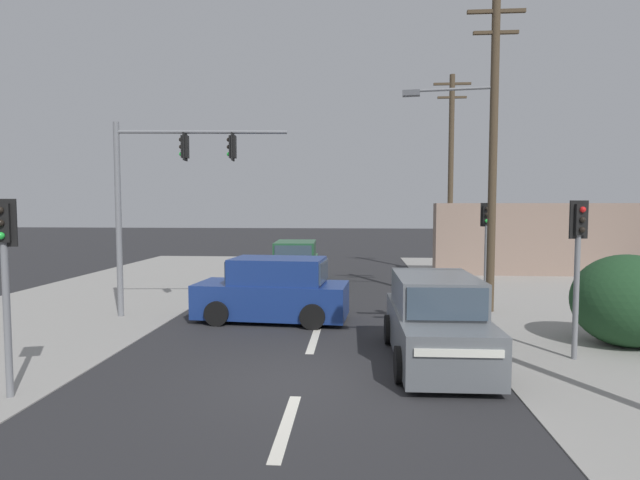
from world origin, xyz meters
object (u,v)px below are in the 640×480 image
(utility_pole_midground_right, at_px, (489,146))
(suv_oncoming_near, at_px, (436,321))
(utility_pole_background_right, at_px, (451,171))
(pedestal_signal_right_kerb, at_px, (578,252))
(suv_oncoming_mid, at_px, (274,291))
(pedestal_signal_left_kerb, at_px, (5,264))
(pedestal_signal_far_median, at_px, (486,235))
(suv_crossing_left, at_px, (296,264))
(traffic_signal_mast, at_px, (160,183))

(utility_pole_midground_right, height_order, suv_oncoming_near, utility_pole_midground_right)
(utility_pole_background_right, bearing_deg, pedestal_signal_right_kerb, -88.93)
(suv_oncoming_mid, xyz_separation_m, suv_oncoming_near, (4.25, -3.64, 0.00))
(pedestal_signal_left_kerb, relative_size, pedestal_signal_far_median, 1.00)
(pedestal_signal_right_kerb, distance_m, pedestal_signal_far_median, 6.83)
(utility_pole_background_right, xyz_separation_m, suv_crossing_left, (-7.33, -3.14, -4.29))
(pedestal_signal_right_kerb, distance_m, suv_oncoming_near, 3.47)
(suv_oncoming_mid, bearing_deg, traffic_signal_mast, 175.76)
(suv_oncoming_near, bearing_deg, pedestal_signal_left_kerb, -160.67)
(pedestal_signal_far_median, xyz_separation_m, suv_oncoming_near, (-2.86, -7.09, -1.53))
(traffic_signal_mast, bearing_deg, suv_oncoming_mid, -4.24)
(pedestal_signal_right_kerb, xyz_separation_m, suv_crossing_left, (-7.58, 10.69, -1.53))
(utility_pole_midground_right, xyz_separation_m, suv_crossing_left, (-6.92, 5.56, -4.48))
(utility_pole_background_right, distance_m, traffic_signal_mast, 14.78)
(traffic_signal_mast, distance_m, suv_crossing_left, 8.45)
(pedestal_signal_left_kerb, bearing_deg, suv_oncoming_mid, 60.17)
(traffic_signal_mast, height_order, pedestal_signal_left_kerb, traffic_signal_mast)
(utility_pole_midground_right, bearing_deg, suv_oncoming_near, -114.32)
(pedestal_signal_right_kerb, relative_size, suv_crossing_left, 0.77)
(pedestal_signal_left_kerb, xyz_separation_m, suv_oncoming_mid, (3.69, 6.43, -1.53))
(utility_pole_midground_right, xyz_separation_m, pedestal_signal_right_kerb, (0.66, -5.13, -2.95))
(suv_oncoming_mid, relative_size, suv_crossing_left, 1.01)
(traffic_signal_mast, xyz_separation_m, pedestal_signal_left_kerb, (-0.14, -6.69, -1.73))
(utility_pole_midground_right, distance_m, traffic_signal_mast, 10.42)
(utility_pole_midground_right, bearing_deg, pedestal_signal_far_median, 76.21)
(utility_pole_midground_right, relative_size, pedestal_signal_far_median, 2.81)
(utility_pole_background_right, bearing_deg, pedestal_signal_far_median, -89.91)
(pedestal_signal_left_kerb, bearing_deg, traffic_signal_mast, 88.82)
(pedestal_signal_left_kerb, bearing_deg, utility_pole_background_right, 57.46)
(traffic_signal_mast, relative_size, suv_crossing_left, 1.30)
(pedestal_signal_left_kerb, relative_size, suv_oncoming_mid, 0.76)
(suv_oncoming_near, bearing_deg, pedestal_signal_right_kerb, 5.01)
(utility_pole_background_right, relative_size, pedestal_signal_right_kerb, 2.77)
(pedestal_signal_far_median, height_order, suv_oncoming_near, pedestal_signal_far_median)
(pedestal_signal_left_kerb, xyz_separation_m, pedestal_signal_far_median, (10.79, 9.88, 0.00))
(suv_crossing_left, bearing_deg, suv_oncoming_near, -67.77)
(pedestal_signal_far_median, distance_m, suv_oncoming_near, 7.80)
(pedestal_signal_right_kerb, distance_m, suv_crossing_left, 13.20)
(suv_oncoming_mid, height_order, suv_oncoming_near, same)
(traffic_signal_mast, xyz_separation_m, suv_oncoming_near, (7.80, -3.91, -3.26))
(utility_pole_background_right, bearing_deg, traffic_signal_mast, -136.21)
(pedestal_signal_left_kerb, bearing_deg, suv_oncoming_near, 19.33)
(pedestal_signal_far_median, bearing_deg, pedestal_signal_right_kerb, -87.93)
(utility_pole_midground_right, height_order, pedestal_signal_left_kerb, utility_pole_midground_right)
(pedestal_signal_far_median, bearing_deg, utility_pole_midground_right, -103.79)
(utility_pole_midground_right, relative_size, suv_oncoming_near, 2.19)
(utility_pole_background_right, height_order, suv_oncoming_mid, utility_pole_background_right)
(utility_pole_background_right, height_order, pedestal_signal_right_kerb, utility_pole_background_right)
(utility_pole_background_right, relative_size, traffic_signal_mast, 1.64)
(pedestal_signal_right_kerb, xyz_separation_m, suv_oncoming_mid, (-7.35, 3.37, -1.53))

